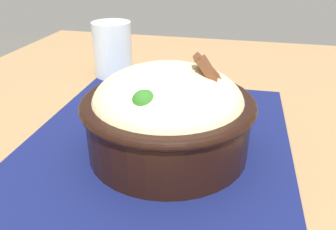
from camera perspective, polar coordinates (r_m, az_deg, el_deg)
table at (r=0.52m, az=0.21°, el=-8.42°), size 1.08×0.93×0.70m
placemat at (r=0.47m, az=-1.54°, el=-3.85°), size 0.40×0.35×0.00m
bowl at (r=0.41m, az=0.02°, el=0.40°), size 0.22×0.22×0.13m
fork at (r=0.56m, az=-0.19°, el=2.08°), size 0.04×0.14×0.00m
drinking_glass at (r=0.69m, az=-9.09°, el=10.04°), size 0.07×0.07×0.11m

